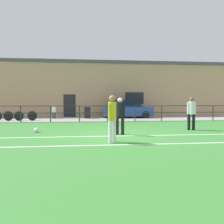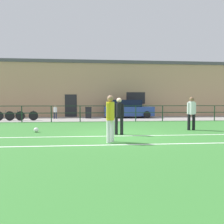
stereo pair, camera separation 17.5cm
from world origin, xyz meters
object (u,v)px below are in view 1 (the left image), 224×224
object	(u,v)px
player_striker	(112,116)
soccer_ball_match	(36,130)
player_winger	(191,111)
trash_bin_0	(87,113)
bicycle_parked_2	(8,116)
player_goalkeeper	(120,114)
parked_car_red	(127,109)
spectator_child	(54,111)
bicycle_parked_0	(20,116)

from	to	relation	value
player_striker	soccer_ball_match	bearing A→B (deg)	-95.54
player_winger	trash_bin_0	xyz separation A→B (m)	(-5.31, 7.91, -0.45)
player_striker	bicycle_parked_2	world-z (taller)	player_striker
player_goalkeeper	trash_bin_0	xyz separation A→B (m)	(-1.50, 9.05, -0.41)
soccer_ball_match	bicycle_parked_2	bearing A→B (deg)	119.51
parked_car_red	bicycle_parked_2	xyz separation A→B (m)	(-9.27, -2.29, -0.39)
player_winger	bicycle_parked_2	xyz separation A→B (m)	(-11.11, 6.13, -0.57)
soccer_ball_match	spectator_child	bearing A→B (deg)	93.37
player_goalkeeper	player_striker	world-z (taller)	player_striker
player_striker	trash_bin_0	world-z (taller)	player_striker
player_goalkeeper	soccer_ball_match	xyz separation A→B (m)	(-3.78, 1.05, -0.80)
parked_car_red	soccer_ball_match	bearing A→B (deg)	-124.00
player_striker	parked_car_red	distance (m)	11.56
player_goalkeeper	player_winger	xyz separation A→B (m)	(3.81, 1.14, 0.04)
spectator_child	bicycle_parked_0	world-z (taller)	spectator_child
parked_car_red	bicycle_parked_0	world-z (taller)	parked_car_red
player_goalkeeper	trash_bin_0	distance (m)	9.19
player_striker	player_winger	xyz separation A→B (m)	(4.33, 2.87, 0.01)
player_goalkeeper	parked_car_red	size ratio (longest dim) A/B	0.38
soccer_ball_match	bicycle_parked_0	world-z (taller)	bicycle_parked_0
parked_car_red	bicycle_parked_0	bearing A→B (deg)	-164.73
player_winger	spectator_child	world-z (taller)	player_winger
player_striker	bicycle_parked_0	bearing A→B (deg)	-111.82
soccer_ball_match	parked_car_red	bearing A→B (deg)	56.00
player_winger	parked_car_red	size ratio (longest dim) A/B	0.39
player_striker	parked_car_red	world-z (taller)	player_striker
player_goalkeeper	spectator_child	bearing A→B (deg)	128.64
player_goalkeeper	spectator_child	xyz separation A→B (m)	(-4.24, 8.89, -0.25)
soccer_ball_match	trash_bin_0	xyz separation A→B (m)	(2.28, 8.00, 0.39)
bicycle_parked_2	parked_car_red	bearing A→B (deg)	13.89
bicycle_parked_0	bicycle_parked_2	world-z (taller)	bicycle_parked_0
soccer_ball_match	spectator_child	distance (m)	7.87
parked_car_red	trash_bin_0	world-z (taller)	parked_car_red
bicycle_parked_2	trash_bin_0	distance (m)	6.07
soccer_ball_match	bicycle_parked_0	size ratio (longest dim) A/B	0.09
soccer_ball_match	trash_bin_0	bearing A→B (deg)	74.11
soccer_ball_match	bicycle_parked_2	world-z (taller)	bicycle_parked_2
player_winger	parked_car_red	world-z (taller)	player_winger
soccer_ball_match	parked_car_red	world-z (taller)	parked_car_red
parked_car_red	bicycle_parked_2	size ratio (longest dim) A/B	1.91
trash_bin_0	player_striker	bearing A→B (deg)	-84.78
player_goalkeeper	bicycle_parked_0	distance (m)	9.73
player_striker	bicycle_parked_2	bearing A→B (deg)	-108.12
player_striker	parked_car_red	size ratio (longest dim) A/B	0.39
player_winger	bicycle_parked_0	xyz separation A→B (m)	(-10.24, 6.13, -0.56)
parked_car_red	player_goalkeeper	bearing A→B (deg)	-101.58
bicycle_parked_0	trash_bin_0	world-z (taller)	trash_bin_0
player_striker	player_winger	world-z (taller)	player_winger
soccer_ball_match	parked_car_red	distance (m)	10.29
bicycle_parked_2	trash_bin_0	size ratio (longest dim) A/B	2.33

